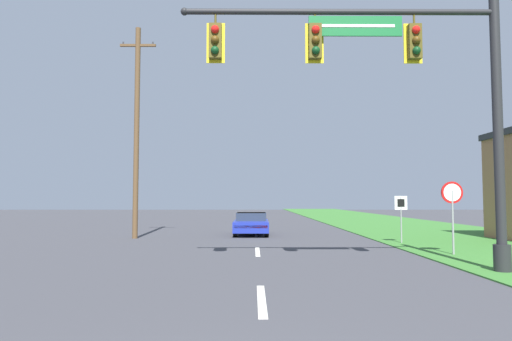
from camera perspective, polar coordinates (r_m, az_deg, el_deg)
grass_verge_right at (r=34.62m, az=17.70°, el=-6.59°), size 10.00×110.00×0.04m
road_center_line at (r=24.95m, az=0.02°, el=-8.02°), size 0.16×34.80×0.01m
signal_mast at (r=13.12m, az=18.73°, el=9.71°), size 8.75×0.47×7.85m
car_ahead at (r=24.91m, az=-0.60°, el=-6.65°), size 1.86×4.25×1.19m
stop_sign at (r=17.19m, az=23.33°, el=-3.54°), size 0.76×0.07×2.50m
route_sign_post at (r=20.90m, az=17.66°, el=-4.54°), size 0.55×0.06×2.03m
utility_pole_near at (r=23.63m, az=-14.70°, el=5.11°), size 1.80×0.26×10.59m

